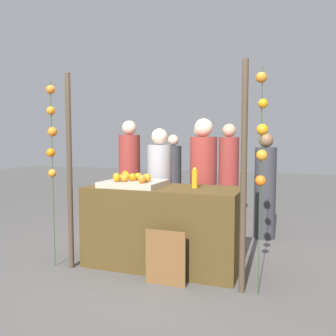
{
  "coord_description": "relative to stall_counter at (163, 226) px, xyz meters",
  "views": [
    {
      "loc": [
        1.33,
        -3.55,
        1.39
      ],
      "look_at": [
        0.0,
        0.15,
        1.08
      ],
      "focal_mm": 37.17,
      "sensor_mm": 36.0,
      "label": 1
    }
  ],
  "objects": [
    {
      "name": "chalkboard_sign",
      "position": [
        0.21,
        -0.5,
        -0.18
      ],
      "size": [
        0.4,
        0.03,
        0.55
      ],
      "color": "brown",
      "rests_on": "ground_plane"
    },
    {
      "name": "orange_8",
      "position": [
        -0.34,
        0.07,
        0.54
      ],
      "size": [
        0.08,
        0.08,
        0.08
      ],
      "primitive_type": "sphere",
      "color": "orange",
      "rests_on": "orange_tray"
    },
    {
      "name": "orange_4",
      "position": [
        -0.45,
        -0.09,
        0.54
      ],
      "size": [
        0.08,
        0.08,
        0.08
      ],
      "primitive_type": "sphere",
      "color": "orange",
      "rests_on": "orange_tray"
    },
    {
      "name": "crowd_person_1",
      "position": [
        -0.25,
        2.54,
        0.34
      ],
      "size": [
        0.33,
        0.33,
        1.66
      ],
      "color": "#333338",
      "rests_on": "ground_plane"
    },
    {
      "name": "vendor_left",
      "position": [
        -0.27,
        0.6,
        0.28
      ],
      "size": [
        0.31,
        0.31,
        1.54
      ],
      "color": "#99999E",
      "rests_on": "ground_plane"
    },
    {
      "name": "crowd_person_2",
      "position": [
        -1.15,
        1.5,
        0.36
      ],
      "size": [
        0.34,
        0.34,
        1.71
      ],
      "color": "maroon",
      "rests_on": "ground_plane"
    },
    {
      "name": "crowd_person_4",
      "position": [
        -0.74,
        2.5,
        0.26
      ],
      "size": [
        0.3,
        0.3,
        1.5
      ],
      "color": "#333338",
      "rests_on": "ground_plane"
    },
    {
      "name": "orange_1",
      "position": [
        -0.48,
        -0.17,
        0.54
      ],
      "size": [
        0.08,
        0.08,
        0.08
      ],
      "primitive_type": "sphere",
      "color": "orange",
      "rests_on": "orange_tray"
    },
    {
      "name": "canopy_post_right",
      "position": [
        0.92,
        -0.41,
        0.61
      ],
      "size": [
        0.06,
        0.06,
        2.1
      ],
      "primitive_type": "cylinder",
      "color": "#473828",
      "rests_on": "ground_plane"
    },
    {
      "name": "garland_strand_right",
      "position": [
        1.07,
        -0.42,
        1.01
      ],
      "size": [
        0.11,
        0.1,
        2.03
      ],
      "color": "#2D4C23",
      "rests_on": "ground_plane"
    },
    {
      "name": "crowd_person_3",
      "position": [
        0.97,
        1.52,
        0.26
      ],
      "size": [
        0.3,
        0.3,
        1.49
      ],
      "color": "#333338",
      "rests_on": "ground_plane"
    },
    {
      "name": "orange_5",
      "position": [
        -0.16,
        -0.08,
        0.54
      ],
      "size": [
        0.09,
        0.09,
        0.09
      ],
      "primitive_type": "sphere",
      "color": "orange",
      "rests_on": "orange_tray"
    },
    {
      "name": "orange_9",
      "position": [
        -0.55,
        -0.06,
        0.54
      ],
      "size": [
        0.08,
        0.08,
        0.08
      ],
      "primitive_type": "sphere",
      "color": "orange",
      "rests_on": "orange_tray"
    },
    {
      "name": "vendor_right",
      "position": [
        0.29,
        0.62,
        0.33
      ],
      "size": [
        0.33,
        0.33,
        1.66
      ],
      "color": "maroon",
      "rests_on": "ground_plane"
    },
    {
      "name": "stall_counter",
      "position": [
        0.0,
        0.0,
        0.0
      ],
      "size": [
        1.68,
        0.74,
        0.88
      ],
      "primitive_type": "cube",
      "color": "#4C3819",
      "rests_on": "ground_plane"
    },
    {
      "name": "crowd_person_0",
      "position": [
        0.33,
        2.24,
        0.34
      ],
      "size": [
        0.33,
        0.33,
        1.67
      ],
      "color": "maroon",
      "rests_on": "ground_plane"
    },
    {
      "name": "orange_6",
      "position": [
        -0.55,
        0.17,
        0.54
      ],
      "size": [
        0.09,
        0.09,
        0.09
      ],
      "primitive_type": "sphere",
      "color": "orange",
      "rests_on": "orange_tray"
    },
    {
      "name": "garland_strand_left",
      "position": [
        -1.12,
        -0.44,
        1.05
      ],
      "size": [
        0.12,
        0.11,
        2.03
      ],
      "color": "#2D4C23",
      "rests_on": "ground_plane"
    },
    {
      "name": "juice_bottle",
      "position": [
        0.34,
        0.06,
        0.54
      ],
      "size": [
        0.06,
        0.06,
        0.22
      ],
      "color": "orange",
      "rests_on": "stall_counter"
    },
    {
      "name": "orange_7",
      "position": [
        -0.47,
        0.04,
        0.54
      ],
      "size": [
        0.08,
        0.08,
        0.08
      ],
      "primitive_type": "sphere",
      "color": "orange",
      "rests_on": "orange_tray"
    },
    {
      "name": "canopy_post_left",
      "position": [
        -0.92,
        -0.41,
        0.61
      ],
      "size": [
        0.06,
        0.06,
        2.1
      ],
      "primitive_type": "cylinder",
      "color": "#473828",
      "rests_on": "ground_plane"
    },
    {
      "name": "orange_0",
      "position": [
        -0.4,
        -0.15,
        0.54
      ],
      "size": [
        0.09,
        0.09,
        0.09
      ],
      "primitive_type": "sphere",
      "color": "orange",
      "rests_on": "orange_tray"
    },
    {
      "name": "orange_3",
      "position": [
        -0.2,
        -0.01,
        0.53
      ],
      "size": [
        0.07,
        0.07,
        0.07
      ],
      "primitive_type": "sphere",
      "color": "orange",
      "rests_on": "orange_tray"
    },
    {
      "name": "orange_tray",
      "position": [
        -0.34,
        -0.03,
        0.47
      ],
      "size": [
        0.65,
        0.57,
        0.06
      ],
      "primitive_type": "cube",
      "color": "#B2AD99",
      "rests_on": "stall_counter"
    },
    {
      "name": "orange_10",
      "position": [
        -0.36,
        -0.04,
        0.54
      ],
      "size": [
        0.09,
        0.09,
        0.09
      ],
      "primitive_type": "sphere",
      "color": "orange",
      "rests_on": "orange_tray"
    },
    {
      "name": "ground_plane",
      "position": [
        0.0,
        0.0,
        -0.44
      ],
      "size": [
        24.0,
        24.0,
        0.0
      ],
      "primitive_type": "plane",
      "color": "#565451"
    },
    {
      "name": "orange_2",
      "position": [
        -0.17,
        -0.2,
        0.54
      ],
      "size": [
        0.09,
        0.09,
        0.09
      ],
      "primitive_type": "sphere",
      "color": "orange",
      "rests_on": "orange_tray"
    }
  ]
}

